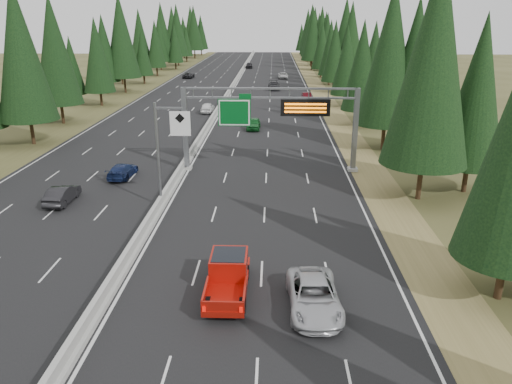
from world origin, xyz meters
TOP-DOWN VIEW (x-y plane):
  - road at (0.00, 80.00)m, footprint 32.00×260.00m
  - shoulder_right at (17.80, 80.00)m, footprint 3.60×260.00m
  - shoulder_left at (-17.80, 80.00)m, footprint 3.60×260.00m
  - median_barrier at (0.00, 80.00)m, footprint 0.70×260.00m
  - sign_gantry at (8.92, 34.88)m, footprint 16.75×0.98m
  - hov_sign_pole at (0.58, 24.97)m, footprint 2.80×0.50m
  - tree_row_right at (22.18, 79.08)m, footprint 11.30×243.07m
  - tree_row_left at (-22.14, 72.06)m, footprint 12.37×242.01m
  - silver_minivan at (10.67, 10.89)m, footprint 2.71×5.50m
  - red_pickup at (6.28, 12.67)m, footprint 2.05×5.75m
  - car_ahead_green at (6.03, 53.50)m, footprint 1.81×4.31m
  - car_ahead_dkred at (14.50, 77.66)m, footprint 1.69×4.22m
  - car_ahead_dkgrey at (8.75, 91.92)m, footprint 2.54×5.64m
  - car_ahead_white at (10.90, 112.06)m, footprint 2.44×5.06m
  - car_ahead_far at (1.50, 137.91)m, footprint 1.95×4.69m
  - car_onc_near at (-7.91, 25.48)m, footprint 1.50×4.25m
  - car_onc_blue at (-5.10, 32.25)m, footprint 2.08×4.52m
  - car_onc_white at (-1.50, 65.44)m, footprint 1.87×4.49m
  - car_onc_far at (-11.97, 111.98)m, footprint 2.48×4.95m

SIDE VIEW (x-z plane):
  - shoulder_right at x=17.80m, z-range 0.00..0.06m
  - shoulder_left at x=-17.80m, z-range 0.00..0.06m
  - road at x=0.00m, z-range 0.00..0.08m
  - median_barrier at x=0.00m, z-range -0.01..0.84m
  - car_onc_blue at x=-5.10m, z-range 0.08..1.36m
  - car_onc_far at x=-11.97m, z-range 0.08..1.43m
  - car_ahead_dkred at x=14.50m, z-range 0.08..1.44m
  - car_ahead_white at x=10.90m, z-range 0.08..1.47m
  - car_onc_near at x=-7.91m, z-range 0.08..1.48m
  - car_ahead_green at x=6.03m, z-range 0.08..1.54m
  - silver_minivan at x=10.67m, z-range 0.08..1.58m
  - car_onc_white at x=-1.50m, z-range 0.08..1.60m
  - car_ahead_far at x=1.50m, z-range 0.08..1.67m
  - car_ahead_dkgrey at x=8.75m, z-range 0.08..1.68m
  - red_pickup at x=6.28m, z-range 0.18..2.05m
  - hov_sign_pole at x=0.58m, z-range 0.72..8.72m
  - sign_gantry at x=8.92m, z-range 1.37..9.17m
  - tree_row_right at x=22.18m, z-range -0.13..18.57m
  - tree_row_left at x=-22.14m, z-range 0.16..18.95m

